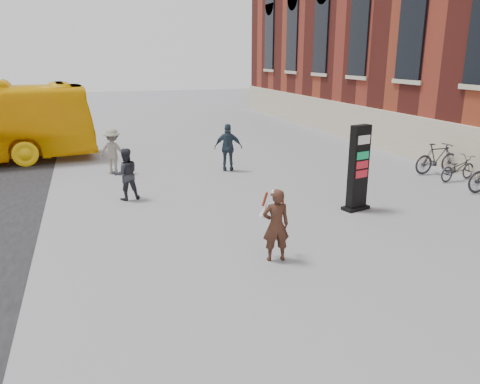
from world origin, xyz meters
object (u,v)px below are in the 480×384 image
object	(u,v)px
woman	(276,224)
bike_7	(437,158)
bike_6	(458,168)
pedestrian_b	(113,151)
info_pylon	(358,168)
pedestrian_c	(228,148)
pedestrian_a	(126,174)

from	to	relation	value
woman	bike_7	world-z (taller)	woman
bike_6	bike_7	bearing A→B (deg)	-10.20
pedestrian_b	bike_7	world-z (taller)	pedestrian_b
woman	bike_6	size ratio (longest dim) A/B	0.95
pedestrian_b	bike_7	distance (m)	11.99
info_pylon	pedestrian_c	size ratio (longest dim) A/B	1.35
woman	bike_7	distance (m)	10.09
pedestrian_a	info_pylon	bearing A→B (deg)	147.52
pedestrian_c	bike_7	xyz separation A→B (m)	(7.24, -2.79, -0.32)
info_pylon	pedestrian_c	world-z (taller)	info_pylon
pedestrian_a	bike_7	distance (m)	11.25
pedestrian_c	bike_6	size ratio (longest dim) A/B	1.07
info_pylon	bike_7	distance (m)	5.87
pedestrian_b	bike_6	bearing A→B (deg)	-176.61
pedestrian_a	bike_7	world-z (taller)	pedestrian_a
pedestrian_b	bike_7	xyz separation A→B (m)	(11.41, -3.69, -0.27)
bike_7	bike_6	bearing A→B (deg)	179.11
pedestrian_b	pedestrian_c	bearing A→B (deg)	-166.13
info_pylon	pedestrian_a	xyz separation A→B (m)	(-6.12, 3.02, -0.42)
bike_6	pedestrian_b	bearing A→B (deg)	57.16
bike_7	pedestrian_c	bearing A→B (deg)	68.01
bike_6	woman	bearing A→B (deg)	105.79
pedestrian_c	bike_7	distance (m)	7.77
pedestrian_a	pedestrian_b	bearing A→B (deg)	-93.49
info_pylon	woman	bearing A→B (deg)	-158.54
bike_6	info_pylon	bearing A→B (deg)	98.48
bike_7	pedestrian_b	bearing A→B (deg)	71.18
woman	pedestrian_b	bearing A→B (deg)	-64.71
pedestrian_a	pedestrian_b	xyz separation A→B (m)	(-0.17, 3.47, 0.05)
info_pylon	bike_7	world-z (taller)	info_pylon
woman	bike_6	xyz separation A→B (m)	(8.61, 4.20, -0.38)
bike_6	bike_7	size ratio (longest dim) A/B	0.88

